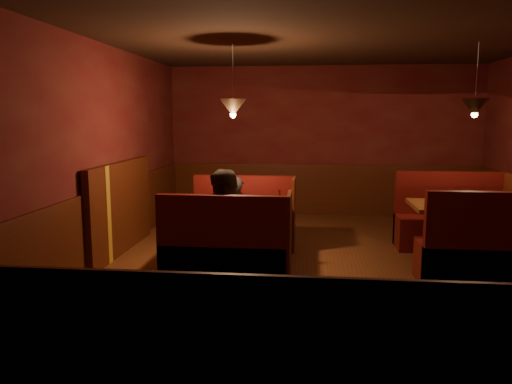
# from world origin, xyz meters

# --- Properties ---
(room) EXTENTS (6.02, 7.02, 2.92)m
(room) POSITION_xyz_m (-0.28, 0.04, 1.05)
(room) COLOR #5E2F19
(room) RESTS_ON ground
(main_table) EXTENTS (1.40, 0.85, 0.98)m
(main_table) POSITION_xyz_m (-1.23, 0.12, 0.58)
(main_table) COLOR brown
(main_table) RESTS_ON ground
(main_bench_far) EXTENTS (1.54, 0.55, 1.05)m
(main_bench_far) POSITION_xyz_m (-1.22, 0.91, 0.33)
(main_bench_far) COLOR #4D100F
(main_bench_far) RESTS_ON ground
(main_bench_near) EXTENTS (1.54, 0.55, 1.05)m
(main_bench_near) POSITION_xyz_m (-1.22, -0.68, 0.33)
(main_bench_near) COLOR #4D100F
(main_bench_near) RESTS_ON ground
(second_table) EXTENTS (1.43, 0.91, 0.81)m
(second_table) POSITION_xyz_m (1.81, 0.28, 0.60)
(second_table) COLOR brown
(second_table) RESTS_ON ground
(second_bench_far) EXTENTS (1.58, 0.59, 1.13)m
(second_bench_far) POSITION_xyz_m (1.84, 1.13, 0.36)
(second_bench_far) COLOR #4D100F
(second_bench_far) RESTS_ON ground
(second_bench_near) EXTENTS (1.58, 0.59, 1.13)m
(second_bench_near) POSITION_xyz_m (1.84, -0.57, 0.36)
(second_bench_near) COLOR #4D100F
(second_bench_near) RESTS_ON ground
(diner_a) EXTENTS (0.61, 0.50, 1.43)m
(diner_a) POSITION_xyz_m (-1.33, 0.76, 0.72)
(diner_a) COLOR black
(diner_a) RESTS_ON ground
(diner_b) EXTENTS (0.83, 0.66, 1.66)m
(diner_b) POSITION_xyz_m (-1.23, -0.49, 0.83)
(diner_b) COLOR black
(diner_b) RESTS_ON ground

